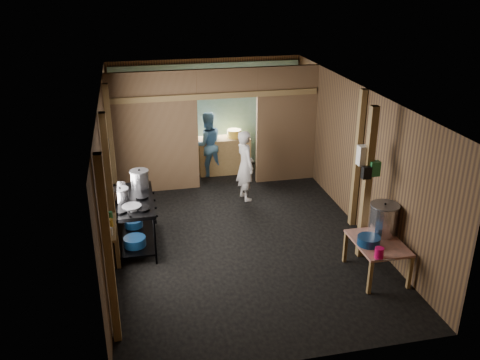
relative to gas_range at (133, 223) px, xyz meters
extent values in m
cube|color=black|center=(1.88, 0.15, -0.45)|extent=(4.50, 7.00, 0.00)
cube|color=#262524|center=(1.88, 0.15, 2.15)|extent=(4.50, 7.00, 0.00)
cube|color=brown|center=(1.88, 3.65, 0.85)|extent=(4.50, 0.00, 2.60)
cube|color=brown|center=(1.88, -3.35, 0.85)|extent=(4.50, 0.00, 2.60)
cube|color=brown|center=(-0.37, 0.15, 0.85)|extent=(0.00, 7.00, 2.60)
cube|color=brown|center=(4.13, 0.15, 0.85)|extent=(0.00, 7.00, 2.60)
cube|color=brown|center=(0.55, 2.35, 0.85)|extent=(1.85, 0.10, 2.60)
cube|color=brown|center=(3.46, 2.35, 0.85)|extent=(1.35, 0.10, 2.60)
cube|color=brown|center=(2.13, 2.35, 1.85)|extent=(1.30, 0.10, 0.60)
cube|color=#7EACAC|center=(1.88, 3.59, 0.80)|extent=(4.40, 0.06, 2.50)
cube|color=olive|center=(2.18, 3.10, -0.02)|extent=(1.20, 0.50, 0.85)
cylinder|color=white|center=(2.13, 3.55, 1.45)|extent=(0.20, 0.03, 0.20)
cube|color=olive|center=(-0.30, -2.45, 0.85)|extent=(0.10, 0.12, 2.60)
cube|color=olive|center=(-0.30, -0.65, 0.85)|extent=(0.10, 0.12, 2.60)
cube|color=olive|center=(-0.30, 1.35, 0.85)|extent=(0.10, 0.12, 2.60)
cube|color=olive|center=(4.06, -0.05, 0.85)|extent=(0.10, 0.12, 2.60)
cube|color=olive|center=(3.73, -1.15, 0.85)|extent=(0.12, 0.12, 2.60)
cube|color=olive|center=(1.88, 2.30, 1.60)|extent=(4.40, 0.12, 0.12)
cylinder|color=slate|center=(-0.33, 0.55, 1.20)|extent=(0.03, 0.34, 0.34)
cylinder|color=black|center=(-0.33, 0.95, 1.10)|extent=(0.03, 0.30, 0.30)
cube|color=olive|center=(-0.27, -1.95, 0.95)|extent=(0.14, 0.80, 0.03)
cylinder|color=white|center=(-0.27, -2.20, 1.02)|extent=(0.07, 0.07, 0.10)
cylinder|color=gold|center=(-0.27, -1.95, 1.02)|extent=(0.08, 0.08, 0.10)
cylinder|color=#22733A|center=(-0.27, -1.73, 1.02)|extent=(0.06, 0.06, 0.10)
cube|color=white|center=(3.68, -1.07, 1.33)|extent=(0.22, 0.15, 0.32)
cube|color=#22733A|center=(3.80, -1.21, 1.15)|extent=(0.16, 0.12, 0.24)
cube|color=black|center=(3.66, -1.23, 1.10)|extent=(0.14, 0.10, 0.20)
cylinder|color=silver|center=(-0.17, 0.49, 0.50)|extent=(0.18, 0.18, 0.11)
cylinder|color=navy|center=(0.00, -0.32, -0.20)|extent=(0.37, 0.37, 0.15)
cylinder|color=navy|center=(0.00, 0.39, -0.21)|extent=(0.33, 0.33, 0.13)
cylinder|color=navy|center=(3.53, -1.79, 0.20)|extent=(0.40, 0.40, 0.13)
cylinder|color=#C7094F|center=(3.50, -2.18, 0.22)|extent=(0.16, 0.16, 0.16)
cube|color=silver|center=(3.56, -2.27, 0.14)|extent=(0.30, 0.10, 0.01)
cylinder|color=gold|center=(2.43, 3.10, 0.49)|extent=(0.33, 0.33, 0.18)
cylinder|color=#A31D2E|center=(1.90, 3.10, 0.47)|extent=(0.11, 0.11, 0.13)
imported|color=beige|center=(2.34, 1.52, 0.30)|extent=(0.46, 0.61, 1.49)
imported|color=teal|center=(1.78, 3.01, 0.31)|extent=(0.82, 0.68, 1.51)
camera|label=1|loc=(0.10, -8.14, 4.11)|focal=38.54mm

